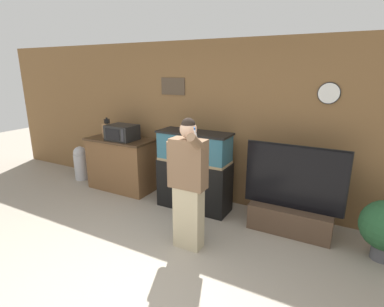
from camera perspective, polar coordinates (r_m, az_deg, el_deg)
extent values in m
plane|color=gray|center=(3.34, -16.07, -25.16)|extent=(18.00, 18.00, 0.00)
cube|color=brown|center=(4.86, 5.34, 5.58)|extent=(10.00, 0.06, 2.60)
cube|color=#4C3D2D|center=(5.16, -3.64, 12.66)|extent=(0.46, 0.02, 0.28)
cylinder|color=white|center=(4.38, 24.63, 10.39)|extent=(0.26, 0.03, 0.26)
cylinder|color=black|center=(4.38, 24.63, 10.39)|extent=(0.29, 0.01, 0.29)
cube|color=brown|center=(5.65, -13.28, -2.13)|extent=(1.20, 0.55, 0.92)
cube|color=#3D2A19|center=(5.53, -13.59, 2.57)|extent=(1.24, 0.59, 0.03)
cube|color=black|center=(5.39, -13.16, 3.93)|extent=(0.50, 0.39, 0.27)
cube|color=black|center=(5.28, -14.93, 3.55)|extent=(0.31, 0.01, 0.19)
cube|color=#2D2D33|center=(5.13, -13.13, 3.33)|extent=(0.05, 0.01, 0.21)
cube|color=olive|center=(5.66, -15.99, 4.21)|extent=(0.11, 0.11, 0.25)
cylinder|color=black|center=(5.67, -16.36, 5.92)|extent=(0.02, 0.02, 0.08)
cylinder|color=black|center=(5.65, -16.17, 5.88)|extent=(0.02, 0.02, 0.08)
cylinder|color=black|center=(5.63, -15.99, 5.95)|extent=(0.02, 0.02, 0.10)
cylinder|color=black|center=(5.61, -15.80, 5.89)|extent=(0.02, 0.02, 0.09)
cylinder|color=black|center=(5.70, -16.05, 6.09)|extent=(0.02, 0.02, 0.10)
cylinder|color=black|center=(5.68, -15.86, 6.09)|extent=(0.02, 0.02, 0.11)
cylinder|color=black|center=(5.66, -15.67, 5.96)|extent=(0.02, 0.02, 0.08)
cylinder|color=black|center=(5.64, -15.48, 5.97)|extent=(0.02, 0.02, 0.09)
cube|color=black|center=(4.77, 0.41, -5.99)|extent=(1.15, 0.44, 0.78)
cube|color=#937F5B|center=(4.63, 0.42, -1.30)|extent=(1.11, 0.42, 0.04)
cube|color=#285B70|center=(4.57, 0.43, 1.27)|extent=(1.10, 0.42, 0.45)
cube|color=black|center=(4.52, 0.43, 3.97)|extent=(1.15, 0.44, 0.03)
cube|color=#4C3828|center=(4.39, 18.10, -11.85)|extent=(1.08, 0.40, 0.36)
cube|color=black|center=(4.15, 18.81, -4.45)|extent=(1.27, 0.05, 0.85)
cube|color=black|center=(4.18, 18.88, -4.33)|extent=(1.30, 0.01, 0.88)
cube|color=#BCAD89|center=(3.77, -0.65, -12.08)|extent=(0.34, 0.19, 0.79)
cube|color=brown|center=(3.50, -0.68, -1.97)|extent=(0.43, 0.21, 0.59)
sphere|color=tan|center=(3.39, -0.71, 4.57)|extent=(0.20, 0.20, 0.20)
sphere|color=black|center=(3.38, -0.71, 5.48)|extent=(0.16, 0.16, 0.16)
cylinder|color=brown|center=(3.63, -3.94, -2.04)|extent=(0.11, 0.11, 0.57)
cylinder|color=brown|center=(3.23, 0.84, 2.03)|extent=(0.10, 0.31, 0.26)
cylinder|color=white|center=(3.19, 0.68, 3.66)|extent=(0.02, 0.06, 0.11)
cylinder|color=#2856B2|center=(3.16, 0.51, 4.65)|extent=(0.02, 0.03, 0.05)
cylinder|color=#4C4C51|center=(4.31, 32.37, -15.50)|extent=(0.23, 0.23, 0.19)
cylinder|color=#B7B7BC|center=(6.44, -20.32, -2.38)|extent=(0.27, 0.27, 0.51)
sphere|color=#ADADB2|center=(6.36, -20.57, 0.12)|extent=(0.26, 0.26, 0.26)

